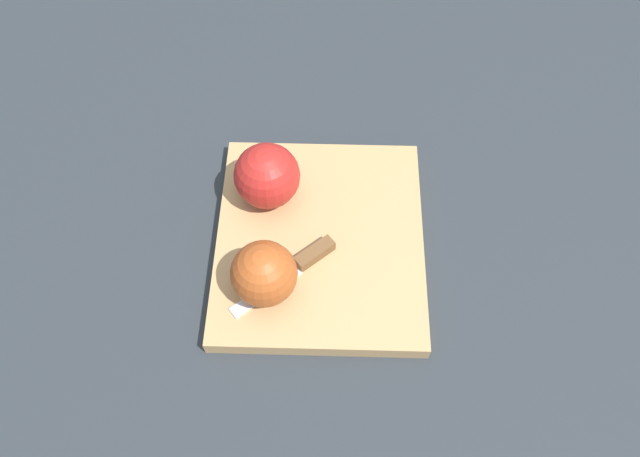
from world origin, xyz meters
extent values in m
plane|color=#282D33|center=(0.00, 0.00, 0.00)|extent=(4.00, 4.00, 0.00)
cube|color=tan|center=(0.00, 0.00, 0.01)|extent=(0.36, 0.33, 0.02)
sphere|color=red|center=(-0.05, -0.08, 0.07)|extent=(0.09, 0.09, 0.09)
cylinder|color=beige|center=(-0.04, -0.08, 0.07)|extent=(0.03, 0.08, 0.08)
sphere|color=#AD4C1E|center=(0.09, -0.05, 0.06)|extent=(0.08, 0.08, 0.08)
cylinder|color=beige|center=(0.09, -0.04, 0.06)|extent=(0.07, 0.04, 0.08)
cube|color=silver|center=(0.09, -0.05, 0.02)|extent=(0.09, 0.08, 0.00)
cube|color=brown|center=(0.03, 0.00, 0.03)|extent=(0.05, 0.05, 0.02)
camera|label=1|loc=(0.41, 0.09, 0.73)|focal=35.00mm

